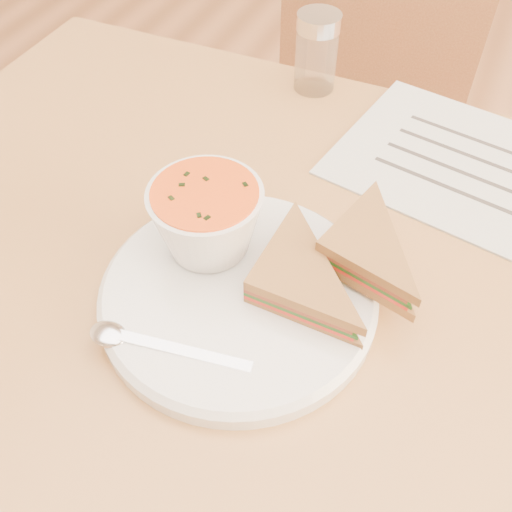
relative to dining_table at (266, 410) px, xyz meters
The scene contains 10 objects.
floor 0.38m from the dining_table, ahead, with size 5.00×6.00×0.01m, color brown.
dining_table is the anchor object (origin of this frame).
chair_far 0.57m from the dining_table, 94.25° to the left, with size 0.41×0.41×0.93m, color brown, non-canonical shape.
plate 0.39m from the dining_table, 93.33° to the right, with size 0.27×0.27×0.02m, color white, non-canonical shape.
soup_bowl 0.43m from the dining_table, 146.44° to the right, with size 0.11×0.11×0.08m, color white, non-canonical shape.
sandwich_half_a 0.42m from the dining_table, 84.76° to the right, with size 0.12×0.12×0.04m, color #A5763A, non-canonical shape.
sandwich_half_b 0.42m from the dining_table, 25.18° to the right, with size 0.11×0.11×0.03m, color #A5763A, non-canonical shape.
spoon 0.43m from the dining_table, 102.63° to the right, with size 0.18×0.04×0.01m, color silver, non-canonical shape.
paper_menu 0.47m from the dining_table, 50.65° to the left, with size 0.33×0.24×0.00m, color silver, non-canonical shape.
condiment_shaker 0.53m from the dining_table, 101.56° to the left, with size 0.06×0.06×0.11m, color silver, non-canonical shape.
Camera 1 is at (0.15, -0.37, 1.20)m, focal length 40.00 mm.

